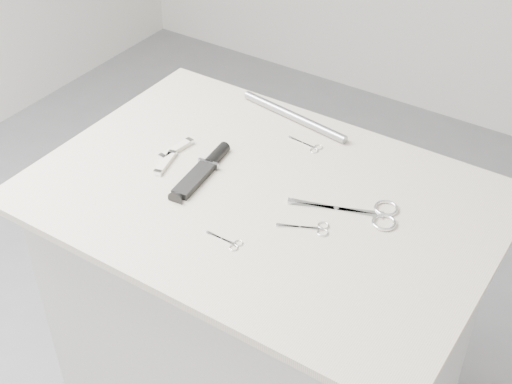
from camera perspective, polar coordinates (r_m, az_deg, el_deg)
The scene contains 10 objects.
plinth at distance 1.87m, azimuth 0.47°, elevation -11.48°, with size 0.90×0.60×0.90m, color #B9B9B6.
display_board at distance 1.55m, azimuth 0.55°, elevation -0.40°, with size 1.00×0.70×0.02m, color beige.
large_shears at distance 1.51m, azimuth 8.92°, elevation -1.66°, with size 0.23×0.13×0.01m.
embroidery_scissors_a at distance 1.46m, azimuth 4.51°, elevation -2.90°, with size 0.10×0.07×0.00m.
embroidery_scissors_b at distance 1.69m, azimuth 4.28°, elevation 3.71°, with size 0.09×0.04×0.00m.
tiny_scissors at distance 1.42m, azimuth -2.23°, elevation -4.00°, with size 0.08×0.04×0.00m.
sheathed_knife at distance 1.61m, azimuth -4.14°, elevation 1.88°, with size 0.06×0.21×0.03m.
pocket_knife_a at distance 1.68m, azimuth -6.39°, elevation 3.45°, with size 0.03×0.10×0.01m.
pocket_knife_b at distance 1.64m, azimuth -7.26°, elevation 2.34°, with size 0.04×0.09×0.01m.
metal_rail at distance 1.78m, azimuth 3.05°, elevation 6.06°, with size 0.02×0.02×0.32m, color gray.
Camera 1 is at (0.65, -1.02, 1.88)m, focal length 50.00 mm.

